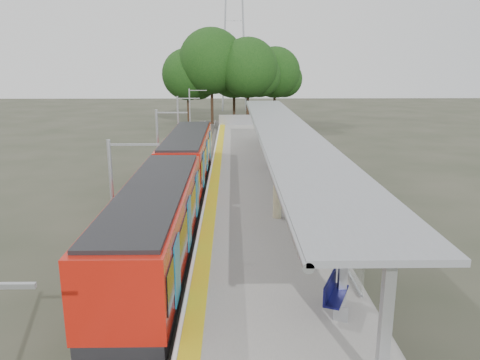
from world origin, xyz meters
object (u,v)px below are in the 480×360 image
info_pillar_near (277,201)px  litter_bin (291,198)px  train (176,181)px  bench_far (277,161)px  bench_near (333,293)px  bench_mid (301,200)px  info_pillar_far (265,141)px

info_pillar_near → litter_bin: 2.17m
train → bench_far: 9.83m
bench_near → bench_mid: bench_near is taller
train → info_pillar_far: size_ratio=16.29×
bench_near → info_pillar_near: (-0.88, 8.80, 0.25)m
bench_mid → info_pillar_near: info_pillar_near is taller
info_pillar_far → train: bearing=-106.2°
bench_near → bench_far: (0.15, 19.48, -0.05)m
bench_mid → info_pillar_far: 17.21m
bench_near → info_pillar_far: info_pillar_far is taller
bench_near → bench_far: bearing=113.1°
bench_mid → info_pillar_far: size_ratio=0.97×
train → litter_bin: bearing=-11.0°
train → litter_bin: 6.31m
train → litter_bin: (6.17, -1.20, -0.62)m
bench_mid → litter_bin: bearing=100.5°
bench_far → litter_bin: size_ratio=1.75×
info_pillar_near → bench_far: bearing=104.4°
info_pillar_far → info_pillar_near: bearing=-86.9°
bench_mid → info_pillar_near: size_ratio=0.87×
bench_near → litter_bin: bench_near is taller
bench_far → info_pillar_far: bearing=107.7°
train → bench_mid: bearing=-17.6°
info_pillar_far → litter_bin: info_pillar_far is taller
litter_bin → bench_far: bearing=89.2°
bench_mid → bench_far: bearing=77.5°
info_pillar_far → bench_far: bearing=-81.9°
bench_mid → info_pillar_near: bearing=-155.6°
train → info_pillar_near: size_ratio=14.56×
info_pillar_near → litter_bin: bearing=84.7°
info_pillar_near → litter_bin: (0.91, 1.93, -0.39)m
train → info_pillar_near: bearing=-30.8°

